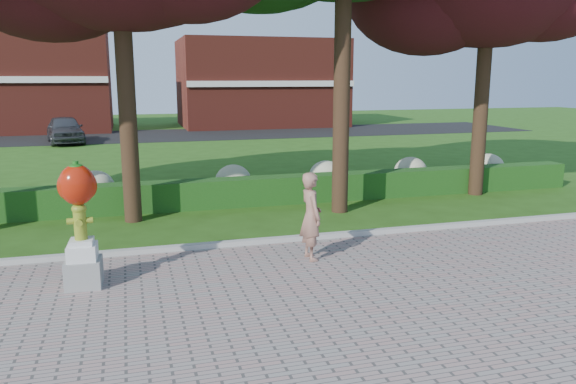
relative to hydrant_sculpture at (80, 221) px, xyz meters
name	(u,v)px	position (x,y,z in m)	size (l,w,h in m)	color
ground	(263,299)	(2.91, -1.36, -1.22)	(100.00, 100.00, 0.00)	#274D13
curb	(231,244)	(2.91, 1.64, -1.14)	(40.00, 0.18, 0.15)	#ADADA5
lawn_hedge	(205,194)	(2.91, 5.64, -0.82)	(24.00, 0.70, 0.80)	#153F12
hydrangea_row	(219,181)	(3.48, 6.64, -0.67)	(20.10, 1.10, 0.99)	#C1C395
street	(160,135)	(2.91, 26.64, -1.21)	(50.00, 8.00, 0.02)	black
building_left	(2,79)	(-7.09, 32.64, 2.28)	(14.00, 8.00, 7.00)	maroon
building_right	(260,83)	(10.91, 32.64, 1.98)	(12.00, 8.00, 6.40)	maroon
hydrant_sculpture	(80,221)	(0.00, 0.00, 0.00)	(0.65, 0.64, 2.23)	gray
woman	(311,216)	(4.31, 0.34, -0.29)	(0.65, 0.43, 1.78)	#9F6D5A
parked_car	(65,129)	(-2.46, 23.80, -0.44)	(1.79, 4.46, 1.52)	#3B3D42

